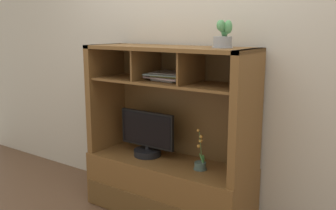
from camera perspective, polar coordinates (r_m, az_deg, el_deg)
back_wall at (r=3.25m, az=2.92°, el=8.65°), size 6.00×0.02×2.80m
media_console at (r=3.22m, az=0.11°, el=-8.97°), size 1.43×0.54×1.42m
tv_monitor at (r=3.27m, az=-3.16°, el=-4.92°), size 0.54×0.24×0.39m
potted_orchid at (r=3.00m, az=4.90°, el=-8.64°), size 0.11×0.11×0.33m
magazine_stack_left at (r=3.07m, az=0.41°, el=4.41°), size 0.38×0.35×0.07m
potted_succulent at (r=2.79m, az=8.33°, el=10.22°), size 0.15×0.15×0.20m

